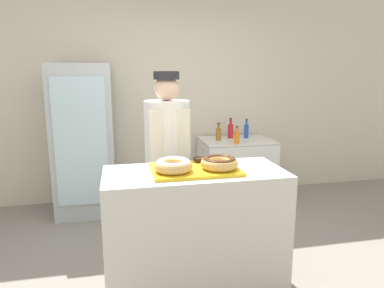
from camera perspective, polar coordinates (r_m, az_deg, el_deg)
name	(u,v)px	position (r m, az deg, el deg)	size (l,w,h in m)	color
ground_plane	(195,286)	(2.89, 0.45, -22.63)	(14.00, 14.00, 0.00)	gray
wall_back	(159,96)	(4.50, -5.46, 8.03)	(8.00, 0.06, 2.70)	beige
display_counter	(195,231)	(2.66, 0.46, -14.26)	(1.31, 0.59, 0.94)	beige
serving_tray	(195,169)	(2.49, 0.48, -4.25)	(0.63, 0.44, 0.02)	yellow
donut_light_glaze	(173,165)	(2.39, -3.13, -3.51)	(0.27, 0.27, 0.08)	tan
donut_chocolate_glaze	(219,162)	(2.46, 4.58, -3.08)	(0.27, 0.27, 0.08)	tan
brownie_back_left	(181,161)	(2.62, -1.91, -2.80)	(0.08, 0.08, 0.03)	black
brownie_back_right	(200,160)	(2.65, 1.32, -2.63)	(0.08, 0.08, 0.03)	black
baker_person	(168,160)	(3.13, -4.07, -2.62)	(0.41, 0.41, 1.65)	#4C4C51
beverage_fridge	(84,140)	(4.16, -17.54, 0.57)	(0.67, 0.65, 1.74)	#ADB2B7
chest_freezer	(236,170)	(4.49, 7.31, -4.26)	(0.89, 0.66, 0.80)	silver
bottle_blue	(246,131)	(4.52, 9.05, 2.23)	(0.06, 0.06, 0.25)	#1E4CB2
bottle_red	(231,130)	(4.49, 6.44, 2.28)	(0.07, 0.07, 0.26)	red
bottle_orange	(237,137)	(4.12, 7.47, 1.15)	(0.07, 0.07, 0.21)	orange
bottle_amber	(219,134)	(4.32, 4.44, 1.73)	(0.07, 0.07, 0.22)	#99661E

